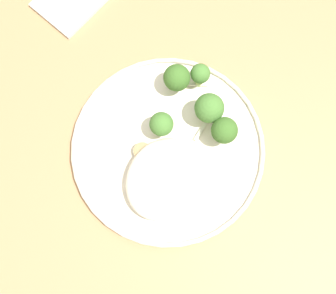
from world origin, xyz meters
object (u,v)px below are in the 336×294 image
object	(u,v)px
seared_scallop_center_golden	(142,151)
seared_scallop_front_small	(184,184)
dinner_plate	(168,149)
broccoli_floret_right_tilted	(200,74)
seared_scallop_half_hidden	(151,169)
broccoli_floret_center_pile	(161,124)
seared_scallop_right_edge	(169,176)
seared_scallop_large_seared	(166,210)
broccoli_floret_front_edge	(224,131)
seared_scallop_rear_pale	(142,190)
broccoli_floret_split_head	(209,109)
seared_scallop_tiny_bay	(178,154)
broccoli_floret_rear_charred	(177,78)

from	to	relation	value
seared_scallop_center_golden	seared_scallop_front_small	size ratio (longest dim) A/B	0.97
dinner_plate	broccoli_floret_right_tilted	distance (m)	0.12
seared_scallop_half_hidden	broccoli_floret_center_pile	size ratio (longest dim) A/B	0.43
broccoli_floret_center_pile	seared_scallop_right_edge	bearing A→B (deg)	34.77
seared_scallop_large_seared	broccoli_floret_front_edge	xyz separation A→B (m)	(-0.14, 0.03, 0.03)
seared_scallop_front_small	seared_scallop_rear_pale	world-z (taller)	seared_scallop_front_small
seared_scallop_rear_pale	broccoli_floret_split_head	xyz separation A→B (m)	(-0.14, 0.04, 0.03)
seared_scallop_center_golden	broccoli_floret_front_edge	size ratio (longest dim) A/B	0.44
seared_scallop_right_edge	seared_scallop_front_small	bearing A→B (deg)	88.49
seared_scallop_large_seared	seared_scallop_tiny_bay	bearing A→B (deg)	-165.92
broccoli_floret_split_head	broccoli_floret_center_pile	xyz separation A→B (m)	(0.05, -0.05, -0.01)
seared_scallop_large_seared	seared_scallop_rear_pale	size ratio (longest dim) A/B	1.11
seared_scallop_center_golden	seared_scallop_half_hidden	xyz separation A→B (m)	(0.02, 0.02, 0.00)
seared_scallop_tiny_bay	seared_scallop_front_small	bearing A→B (deg)	37.22
seared_scallop_center_golden	broccoli_floret_rear_charred	size ratio (longest dim) A/B	0.46
dinner_plate	seared_scallop_large_seared	size ratio (longest dim) A/B	10.19
seared_scallop_right_edge	broccoli_floret_center_pile	size ratio (longest dim) A/B	0.68
seared_scallop_center_golden	seared_scallop_half_hidden	distance (m)	0.03
dinner_plate	seared_scallop_front_small	size ratio (longest dim) A/B	10.72
broccoli_floret_right_tilted	broccoli_floret_rear_charred	bearing A→B (deg)	-52.77
broccoli_floret_front_edge	seared_scallop_front_small	bearing A→B (deg)	-11.86
broccoli_floret_rear_charred	seared_scallop_half_hidden	bearing A→B (deg)	10.23
seared_scallop_tiny_bay	broccoli_floret_front_edge	distance (m)	0.08
broccoli_floret_right_tilted	broccoli_floret_split_head	bearing A→B (deg)	38.20
seared_scallop_rear_pale	broccoli_floret_center_pile	distance (m)	0.10
seared_scallop_right_edge	seared_scallop_front_small	xyz separation A→B (m)	(0.00, 0.02, 0.00)
seared_scallop_center_golden	seared_scallop_large_seared	size ratio (longest dim) A/B	0.92
seared_scallop_tiny_bay	broccoli_floret_split_head	distance (m)	0.08
broccoli_floret_right_tilted	broccoli_floret_center_pile	bearing A→B (deg)	-10.13
seared_scallop_large_seared	seared_scallop_center_golden	bearing A→B (deg)	-131.79
broccoli_floret_center_pile	broccoli_floret_right_tilted	distance (m)	0.10
broccoli_floret_rear_charred	broccoli_floret_split_head	bearing A→B (deg)	70.02
seared_scallop_half_hidden	broccoli_floret_rear_charred	distance (m)	0.14
seared_scallop_front_small	seared_scallop_rear_pale	distance (m)	0.06
seared_scallop_front_small	broccoli_floret_rear_charred	distance (m)	0.16
dinner_plate	seared_scallop_front_small	bearing A→B (deg)	48.78
broccoli_floret_rear_charred	broccoli_floret_right_tilted	size ratio (longest dim) A/B	1.11
seared_scallop_rear_pale	broccoli_floret_center_pile	size ratio (longest dim) A/B	0.49
seared_scallop_large_seared	seared_scallop_half_hidden	size ratio (longest dim) A/B	1.28
seared_scallop_center_golden	seared_scallop_rear_pale	world-z (taller)	seared_scallop_rear_pale
broccoli_floret_center_pile	broccoli_floret_rear_charred	bearing A→B (deg)	-171.21
seared_scallop_half_hidden	seared_scallop_rear_pale	size ratio (longest dim) A/B	0.87
seared_scallop_tiny_bay	seared_scallop_half_hidden	world-z (taller)	same
seared_scallop_center_golden	seared_scallop_half_hidden	world-z (taller)	seared_scallop_half_hidden
broccoli_floret_split_head	broccoli_floret_rear_charred	distance (m)	0.07
dinner_plate	seared_scallop_large_seared	world-z (taller)	seared_scallop_large_seared
seared_scallop_center_golden	seared_scallop_tiny_bay	xyz separation A→B (m)	(-0.02, 0.05, 0.00)
broccoli_floret_front_edge	broccoli_floret_right_tilted	world-z (taller)	broccoli_floret_front_edge
seared_scallop_front_small	broccoli_floret_front_edge	distance (m)	0.10
seared_scallop_right_edge	seared_scallop_center_golden	distance (m)	0.05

